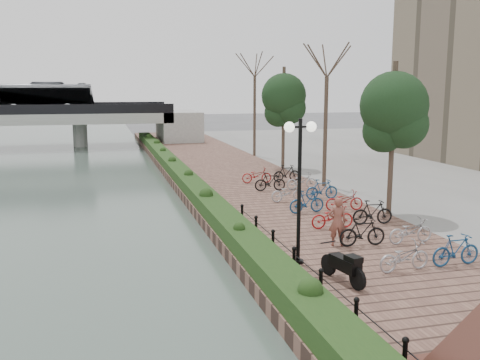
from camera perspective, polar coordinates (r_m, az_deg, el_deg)
name	(u,v)px	position (r m, az deg, el deg)	size (l,w,h in m)	color
ground	(282,338)	(13.34, 4.50, -16.47)	(220.00, 220.00, 0.00)	#59595B
promenade	(248,189)	(30.40, 0.86, -0.92)	(8.00, 75.00, 0.50)	brown
hedge	(182,175)	(32.03, -6.22, 0.57)	(1.10, 56.00, 0.60)	#173714
chain_fence	(306,272)	(15.20, 7.11, -9.68)	(0.10, 14.10, 0.70)	black
lamppost	(300,159)	(16.26, 6.39, 2.22)	(1.02, 0.32, 4.50)	black
motorcycle	(343,265)	(15.43, 10.90, -8.85)	(0.51, 1.64, 1.03)	black
pedestrian	(337,222)	(18.76, 10.35, -4.39)	(0.62, 0.41, 1.70)	brown
bicycle_parking	(326,201)	(23.83, 9.15, -2.26)	(2.40, 17.32, 1.00)	#AAA9AE
street_trees	(353,134)	(26.89, 11.94, 4.86)	(3.20, 37.12, 6.80)	#362B20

